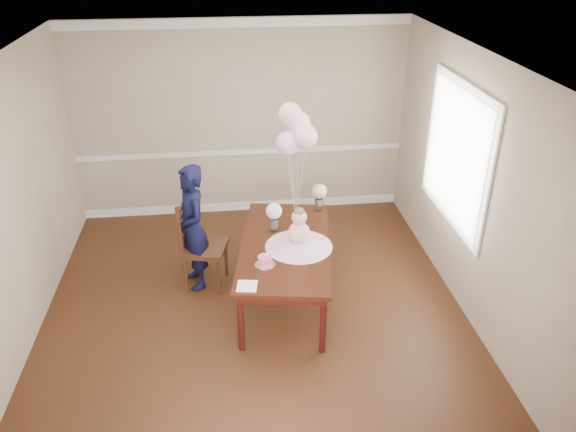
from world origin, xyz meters
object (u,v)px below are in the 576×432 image
Objects in this scene: dining_table_top at (286,246)px; dining_chair_seat at (205,248)px; birthday_cake at (265,260)px; woman at (192,228)px.

dining_chair_seat is at bearing 164.89° from dining_table_top.
birthday_cake is at bearing -37.96° from dining_chair_seat.
dining_table_top is 0.47m from birthday_cake.
birthday_cake is 0.10× the size of woman.
woman is (-1.00, 0.41, 0.06)m from dining_table_top.
dining_table_top reaches higher than dining_chair_seat.
woman reaches higher than dining_table_top.
woman reaches higher than dining_chair_seat.
dining_table_top is 0.98m from dining_chair_seat.
woman reaches higher than birthday_cake.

